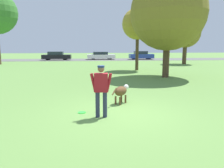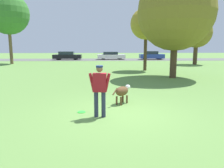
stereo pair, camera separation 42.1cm
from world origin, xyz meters
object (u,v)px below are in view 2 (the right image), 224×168
at_px(person, 100,87).
at_px(frisbee, 81,112).
at_px(tree_far_right, 197,33).
at_px(parked_car_blue, 152,55).
at_px(tree_far_left, 8,14).
at_px(tree_near_right, 176,12).
at_px(parked_car_black, 67,56).
at_px(tree_mid_center, 146,24).
at_px(dog, 123,91).
at_px(parked_car_white, 111,56).

distance_m(person, frisbee, 1.23).
bearing_deg(tree_far_right, parked_car_blue, 108.39).
xyz_separation_m(frisbee, tree_far_left, (-10.32, 19.98, 5.85)).
bearing_deg(tree_near_right, parked_car_blue, 81.61).
height_order(tree_near_right, parked_car_black, tree_near_right).
bearing_deg(tree_mid_center, tree_far_left, 152.48).
distance_m(tree_near_right, parked_car_blue, 20.56).
relative_size(dog, parked_car_blue, 0.23).
height_order(frisbee, parked_car_blue, parked_car_blue).
relative_size(dog, tree_far_right, 0.16).
distance_m(frisbee, tree_mid_center, 13.67).
bearing_deg(tree_mid_center, dog, -104.99).
relative_size(tree_mid_center, parked_car_white, 1.21).
relative_size(person, tree_mid_center, 0.30).
distance_m(dog, parked_car_black, 27.15).
relative_size(tree_near_right, parked_car_black, 1.59).
distance_m(parked_car_black, parked_car_blue, 13.33).
height_order(tree_near_right, parked_car_blue, tree_near_right).
relative_size(tree_far_left, tree_near_right, 1.20).
xyz_separation_m(tree_near_right, parked_car_black, (-10.37, 19.73, -3.71)).
xyz_separation_m(frisbee, parked_car_white, (2.02, 28.17, 0.60)).
bearing_deg(parked_car_black, parked_car_blue, 1.15).
height_order(person, dog, person).
distance_m(tree_mid_center, parked_car_black, 18.12).
distance_m(tree_far_left, parked_car_black, 10.64).
height_order(person, tree_far_right, tree_far_right).
bearing_deg(tree_far_right, parked_car_black, 151.14).
bearing_deg(tree_mid_center, frisbee, -110.00).
bearing_deg(parked_car_blue, tree_near_right, -98.59).
distance_m(tree_far_right, parked_car_blue, 10.28).
relative_size(frisbee, parked_car_blue, 0.07).
bearing_deg(tree_far_left, parked_car_blue, 22.40).
bearing_deg(tree_near_right, tree_far_left, 142.29).
relative_size(person, tree_far_right, 0.30).
height_order(frisbee, tree_near_right, tree_near_right).
distance_m(parked_car_black, parked_car_white, 6.90).
distance_m(tree_far_right, tree_mid_center, 9.40).
distance_m(frisbee, parked_car_blue, 29.01).
bearing_deg(frisbee, person, -39.30).
bearing_deg(parked_car_white, parked_car_blue, -6.62).
height_order(tree_far_right, parked_car_white, tree_far_right).
xyz_separation_m(person, parked_car_white, (1.40, 28.68, -0.33)).
xyz_separation_m(tree_mid_center, tree_near_right, (1.07, -4.55, 0.33)).
distance_m(parked_car_white, parked_car_blue, 6.48).
relative_size(dog, parked_car_white, 0.20).
bearing_deg(tree_near_right, parked_car_black, 117.73).
bearing_deg(parked_car_black, tree_far_left, -126.34).
height_order(dog, tree_mid_center, tree_mid_center).
bearing_deg(person, frisbee, 145.98).
height_order(parked_car_white, parked_car_blue, parked_car_blue).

